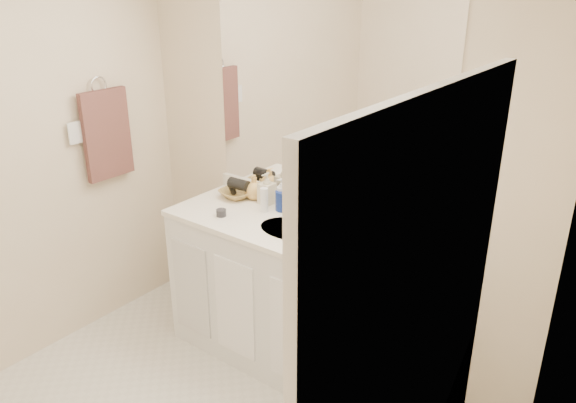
# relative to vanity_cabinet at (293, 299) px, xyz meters

# --- Properties ---
(wall_back) EXTENTS (2.60, 0.02, 2.40)m
(wall_back) POSITION_rel_vanity_cabinet_xyz_m (0.00, 0.28, 0.77)
(wall_back) COLOR beige
(wall_back) RESTS_ON floor
(wall_right) EXTENTS (0.02, 2.60, 2.40)m
(wall_right) POSITION_rel_vanity_cabinet_xyz_m (1.30, -1.02, 0.77)
(wall_right) COLOR beige
(wall_right) RESTS_ON floor
(vanity_cabinet) EXTENTS (1.50, 0.55, 0.85)m
(vanity_cabinet) POSITION_rel_vanity_cabinet_xyz_m (0.00, 0.00, 0.00)
(vanity_cabinet) COLOR white
(vanity_cabinet) RESTS_ON floor
(countertop) EXTENTS (1.52, 0.57, 0.03)m
(countertop) POSITION_rel_vanity_cabinet_xyz_m (0.00, 0.00, 0.44)
(countertop) COLOR white
(countertop) RESTS_ON vanity_cabinet
(backsplash) EXTENTS (1.52, 0.03, 0.08)m
(backsplash) POSITION_rel_vanity_cabinet_xyz_m (0.00, 0.26, 0.50)
(backsplash) COLOR white
(backsplash) RESTS_ON countertop
(sink_basin) EXTENTS (0.37, 0.37, 0.02)m
(sink_basin) POSITION_rel_vanity_cabinet_xyz_m (0.00, -0.02, 0.44)
(sink_basin) COLOR beige
(sink_basin) RESTS_ON countertop
(faucet) EXTENTS (0.02, 0.02, 0.11)m
(faucet) POSITION_rel_vanity_cabinet_xyz_m (0.00, 0.16, 0.51)
(faucet) COLOR silver
(faucet) RESTS_ON countertop
(mirror) EXTENTS (1.48, 0.01, 1.20)m
(mirror) POSITION_rel_vanity_cabinet_xyz_m (0.00, 0.27, 1.14)
(mirror) COLOR white
(mirror) RESTS_ON wall_back
(blue_mug) EXTENTS (0.11, 0.11, 0.12)m
(blue_mug) POSITION_rel_vanity_cabinet_xyz_m (-0.20, 0.16, 0.51)
(blue_mug) COLOR navy
(blue_mug) RESTS_ON countertop
(tan_cup) EXTENTS (0.07, 0.07, 0.08)m
(tan_cup) POSITION_rel_vanity_cabinet_xyz_m (0.17, 0.13, 0.50)
(tan_cup) COLOR #C5B68A
(tan_cup) RESTS_ON countertop
(toothbrush) EXTENTS (0.02, 0.04, 0.20)m
(toothbrush) POSITION_rel_vanity_cabinet_xyz_m (0.18, 0.13, 0.60)
(toothbrush) COLOR #FB42BB
(toothbrush) RESTS_ON tan_cup
(mouthwash_bottle) EXTENTS (0.08, 0.08, 0.17)m
(mouthwash_bottle) POSITION_rel_vanity_cabinet_xyz_m (0.43, 0.08, 0.54)
(mouthwash_bottle) COLOR #0B8986
(mouthwash_bottle) RESTS_ON countertop
(soap_dish) EXTENTS (0.10, 0.08, 0.01)m
(soap_dish) POSITION_rel_vanity_cabinet_xyz_m (0.45, -0.08, 0.46)
(soap_dish) COLOR silver
(soap_dish) RESTS_ON countertop
(green_soap) EXTENTS (0.08, 0.07, 0.02)m
(green_soap) POSITION_rel_vanity_cabinet_xyz_m (0.45, -0.08, 0.48)
(green_soap) COLOR #7CDF36
(green_soap) RESTS_ON soap_dish
(orange_comb) EXTENTS (0.11, 0.05, 0.00)m
(orange_comb) POSITION_rel_vanity_cabinet_xyz_m (0.18, -0.17, 0.46)
(orange_comb) COLOR orange
(orange_comb) RESTS_ON countertop
(dark_jar) EXTENTS (0.07, 0.07, 0.04)m
(dark_jar) POSITION_rel_vanity_cabinet_xyz_m (-0.42, -0.13, 0.48)
(dark_jar) COLOR #2A292F
(dark_jar) RESTS_ON countertop
(extra_white_bottle) EXTENTS (0.06, 0.06, 0.15)m
(extra_white_bottle) POSITION_rel_vanity_cabinet_xyz_m (-0.27, 0.07, 0.53)
(extra_white_bottle) COLOR white
(extra_white_bottle) RESTS_ON countertop
(soap_bottle_white) EXTENTS (0.08, 0.08, 0.19)m
(soap_bottle_white) POSITION_rel_vanity_cabinet_xyz_m (-0.22, 0.17, 0.55)
(soap_bottle_white) COLOR white
(soap_bottle_white) RESTS_ON countertop
(soap_bottle_cream) EXTENTS (0.09, 0.09, 0.19)m
(soap_bottle_cream) POSITION_rel_vanity_cabinet_xyz_m (-0.34, 0.18, 0.55)
(soap_bottle_cream) COLOR beige
(soap_bottle_cream) RESTS_ON countertop
(soap_bottle_yellow) EXTENTS (0.14, 0.14, 0.15)m
(soap_bottle_yellow) POSITION_rel_vanity_cabinet_xyz_m (-0.44, 0.19, 0.53)
(soap_bottle_yellow) COLOR #E6B359
(soap_bottle_yellow) RESTS_ON countertop
(wicker_basket) EXTENTS (0.23, 0.23, 0.05)m
(wicker_basket) POSITION_rel_vanity_cabinet_xyz_m (-0.54, 0.14, 0.48)
(wicker_basket) COLOR olive
(wicker_basket) RESTS_ON countertop
(hair_dryer) EXTENTS (0.14, 0.08, 0.07)m
(hair_dryer) POSITION_rel_vanity_cabinet_xyz_m (-0.52, 0.14, 0.54)
(hair_dryer) COLOR black
(hair_dryer) RESTS_ON wicker_basket
(towel_ring) EXTENTS (0.01, 0.11, 0.11)m
(towel_ring) POSITION_rel_vanity_cabinet_xyz_m (-1.27, -0.25, 1.12)
(towel_ring) COLOR silver
(towel_ring) RESTS_ON wall_left
(hand_towel) EXTENTS (0.04, 0.32, 0.55)m
(hand_towel) POSITION_rel_vanity_cabinet_xyz_m (-1.25, -0.25, 0.82)
(hand_towel) COLOR #402522
(hand_towel) RESTS_ON towel_ring
(switch_plate) EXTENTS (0.01, 0.08, 0.13)m
(switch_plate) POSITION_rel_vanity_cabinet_xyz_m (-1.27, -0.45, 0.88)
(switch_plate) COLOR white
(switch_plate) RESTS_ON wall_left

